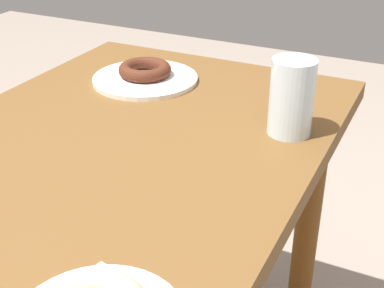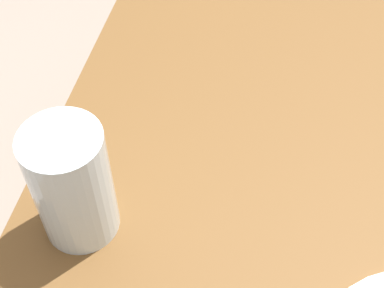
{
  "view_description": "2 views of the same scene",
  "coord_description": "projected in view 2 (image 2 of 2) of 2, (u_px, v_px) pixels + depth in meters",
  "views": [
    {
      "loc": [
        -0.55,
        -0.49,
        1.19
      ],
      "look_at": [
        0.15,
        -0.15,
        0.78
      ],
      "focal_mm": 50.95,
      "sensor_mm": 36.0,
      "label": 1
    },
    {
      "loc": [
        0.6,
        -0.09,
        1.24
      ],
      "look_at": [
        0.21,
        -0.16,
        0.77
      ],
      "focal_mm": 50.0,
      "sensor_mm": 36.0,
      "label": 2
    }
  ],
  "objects": [
    {
      "name": "table",
      "position": [
        321.0,
        114.0,
        0.83
      ],
      "size": [
        1.28,
        0.68,
        0.75
      ],
      "color": "brown",
      "rests_on": "ground_plane"
    },
    {
      "name": "water_glass",
      "position": [
        72.0,
        185.0,
        0.52
      ],
      "size": [
        0.08,
        0.08,
        0.14
      ],
      "primitive_type": "cylinder",
      "color": "silver",
      "rests_on": "table"
    }
  ]
}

